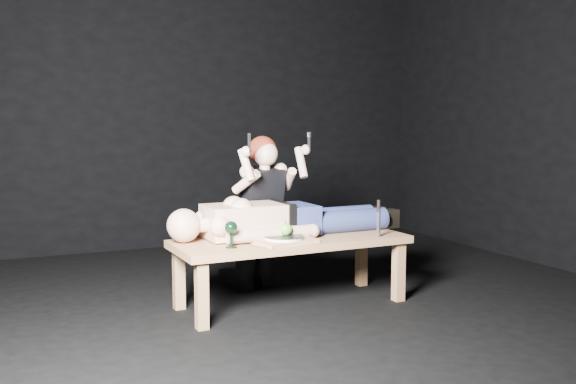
% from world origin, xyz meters
% --- Properties ---
extents(ground, '(5.00, 5.00, 0.00)m').
position_xyz_m(ground, '(0.00, 0.00, 0.00)').
color(ground, black).
rests_on(ground, ground).
extents(back_wall, '(5.00, 0.00, 5.00)m').
position_xyz_m(back_wall, '(0.00, 2.50, 1.50)').
color(back_wall, black).
rests_on(back_wall, ground).
extents(table, '(1.56, 0.62, 0.45)m').
position_xyz_m(table, '(0.03, 0.15, 0.23)').
color(table, '#9E6844').
rests_on(table, ground).
extents(lying_man, '(1.62, 0.53, 0.27)m').
position_xyz_m(lying_man, '(0.07, 0.29, 0.59)').
color(lying_man, tan).
rests_on(lying_man, table).
extents(kneeling_woman, '(0.74, 0.79, 1.15)m').
position_xyz_m(kneeling_woman, '(-0.02, 0.64, 0.57)').
color(kneeling_woman, black).
rests_on(kneeling_woman, ground).
extents(serving_tray, '(0.42, 0.34, 0.02)m').
position_xyz_m(serving_tray, '(-0.09, 0.02, 0.46)').
color(serving_tray, tan).
rests_on(serving_tray, table).
extents(plate, '(0.30, 0.30, 0.02)m').
position_xyz_m(plate, '(-0.09, 0.02, 0.48)').
color(plate, white).
rests_on(plate, serving_tray).
extents(apple, '(0.08, 0.08, 0.08)m').
position_xyz_m(apple, '(-0.07, 0.03, 0.53)').
color(apple, '#5DAC2E').
rests_on(apple, plate).
extents(goblet, '(0.08, 0.08, 0.16)m').
position_xyz_m(goblet, '(-0.44, 0.00, 0.53)').
color(goblet, black).
rests_on(goblet, table).
extents(fork_flat, '(0.08, 0.16, 0.01)m').
position_xyz_m(fork_flat, '(-0.29, -0.04, 0.45)').
color(fork_flat, '#B2B2B7').
rests_on(fork_flat, table).
extents(knife_flat, '(0.05, 0.16, 0.01)m').
position_xyz_m(knife_flat, '(0.10, -0.01, 0.45)').
color(knife_flat, '#B2B2B7').
rests_on(knife_flat, table).
extents(spoon_flat, '(0.14, 0.11, 0.01)m').
position_xyz_m(spoon_flat, '(0.06, 0.08, 0.45)').
color(spoon_flat, '#B2B2B7').
rests_on(spoon_flat, table).
extents(carving_knife, '(0.03, 0.04, 0.25)m').
position_xyz_m(carving_knife, '(0.58, -0.05, 0.57)').
color(carving_knife, '#B2B2B7').
rests_on(carving_knife, table).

